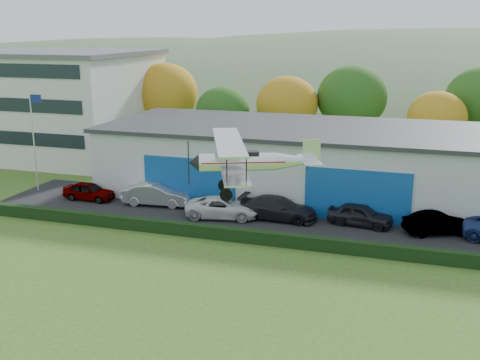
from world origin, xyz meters
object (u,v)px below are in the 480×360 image
(hangar, at_px, (367,164))
(car_5, at_px, (438,223))
(car_2, at_px, (223,207))
(car_3, at_px, (278,208))
(biplane, at_px, (248,160))
(car_0, at_px, (89,191))
(car_4, at_px, (360,215))
(car_1, at_px, (157,194))
(office_block, at_px, (46,103))
(flagpole, at_px, (34,132))

(hangar, xyz_separation_m, car_5, (5.19, -6.93, -1.90))
(car_2, bearing_deg, car_5, -96.77)
(hangar, bearing_deg, car_3, -125.86)
(car_3, height_order, biplane, biplane)
(car_0, height_order, car_3, car_3)
(car_4, bearing_deg, car_5, -84.94)
(biplane, bearing_deg, car_3, 74.51)
(car_4, bearing_deg, biplane, 168.63)
(car_1, height_order, car_5, car_1)
(office_block, height_order, flagpole, office_block)
(flagpole, distance_m, car_2, 16.69)
(car_2, relative_size, car_5, 1.18)
(office_block, distance_m, car_4, 36.32)
(car_4, xyz_separation_m, car_5, (4.85, -0.23, -0.02))
(car_4, xyz_separation_m, biplane, (-4.12, -11.87, 5.97))
(car_0, bearing_deg, car_3, -89.90)
(car_0, bearing_deg, car_4, -88.68)
(car_0, bearing_deg, car_2, -94.17)
(car_0, distance_m, car_1, 5.47)
(flagpole, bearing_deg, car_4, -1.64)
(flagpole, height_order, car_2, flagpole)
(car_0, bearing_deg, hangar, -70.03)
(car_4, relative_size, biplane, 0.61)
(flagpole, relative_size, car_0, 2.04)
(car_1, bearing_deg, hangar, -71.47)
(hangar, height_order, biplane, biplane)
(office_block, relative_size, car_4, 4.89)
(car_1, xyz_separation_m, car_3, (9.23, -0.50, -0.05))
(flagpole, relative_size, car_3, 1.52)
(flagpole, xyz_separation_m, car_2, (16.08, -1.87, -4.04))
(hangar, distance_m, car_0, 21.05)
(flagpole, bearing_deg, office_block, 121.97)
(car_0, xyz_separation_m, car_4, (20.13, 0.21, 0.05))
(office_block, bearing_deg, car_1, -36.05)
(car_3, bearing_deg, biplane, -171.51)
(hangar, distance_m, car_5, 8.86)
(hangar, distance_m, car_2, 11.95)
(office_block, xyz_separation_m, car_0, (13.21, -13.93, -4.50))
(car_1, height_order, car_2, car_1)
(car_1, relative_size, car_5, 1.16)
(biplane, bearing_deg, car_2, 93.01)
(office_block, bearing_deg, car_2, -31.57)
(car_1, height_order, car_4, car_1)
(flagpole, bearing_deg, hangar, 13.51)
(flagpole, distance_m, car_4, 25.55)
(car_2, height_order, biplane, biplane)
(car_5, bearing_deg, office_block, 45.95)
(car_2, bearing_deg, biplane, -165.46)
(hangar, xyz_separation_m, car_0, (-19.79, -6.91, -1.94))
(car_0, distance_m, car_2, 11.03)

